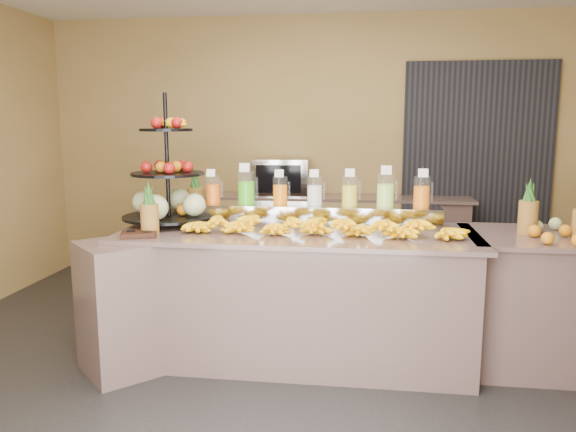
% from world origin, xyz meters
% --- Properties ---
extents(ground, '(6.00, 6.00, 0.00)m').
position_xyz_m(ground, '(0.00, 0.00, 0.00)').
color(ground, black).
rests_on(ground, ground).
extents(room_envelope, '(6.04, 5.02, 2.82)m').
position_xyz_m(room_envelope, '(0.19, 0.79, 1.88)').
color(room_envelope, olive).
rests_on(room_envelope, ground).
extents(buffet_counter, '(2.75, 1.25, 0.93)m').
position_xyz_m(buffet_counter, '(-0.12, 0.26, 0.47)').
color(buffet_counter, gray).
rests_on(buffet_counter, ground).
extents(right_counter, '(1.08, 0.88, 0.93)m').
position_xyz_m(right_counter, '(1.70, 0.40, 0.47)').
color(right_counter, gray).
rests_on(right_counter, ground).
extents(back_ledge, '(3.10, 0.55, 0.93)m').
position_xyz_m(back_ledge, '(0.00, 2.25, 0.47)').
color(back_ledge, gray).
rests_on(back_ledge, ground).
extents(pitcher_tray, '(1.85, 0.30, 0.15)m').
position_xyz_m(pitcher_tray, '(0.09, 0.58, 1.01)').
color(pitcher_tray, gray).
rests_on(pitcher_tray, buffet_counter).
extents(juice_pitcher_orange_a, '(0.11, 0.12, 0.27)m').
position_xyz_m(juice_pitcher_orange_a, '(-0.69, 0.58, 1.17)').
color(juice_pitcher_orange_a, silver).
rests_on(juice_pitcher_orange_a, pitcher_tray).
extents(juice_pitcher_green, '(0.13, 0.14, 0.32)m').
position_xyz_m(juice_pitcher_green, '(-0.43, 0.58, 1.19)').
color(juice_pitcher_green, silver).
rests_on(juice_pitcher_green, pitcher_tray).
extents(juice_pitcher_orange_b, '(0.11, 0.12, 0.27)m').
position_xyz_m(juice_pitcher_orange_b, '(-0.17, 0.58, 1.17)').
color(juice_pitcher_orange_b, silver).
rests_on(juice_pitcher_orange_b, pitcher_tray).
extents(juice_pitcher_milk, '(0.12, 0.12, 0.28)m').
position_xyz_m(juice_pitcher_milk, '(0.09, 0.58, 1.17)').
color(juice_pitcher_milk, silver).
rests_on(juice_pitcher_milk, pitcher_tray).
extents(juice_pitcher_lemon, '(0.12, 0.12, 0.29)m').
position_xyz_m(juice_pitcher_lemon, '(0.35, 0.58, 1.18)').
color(juice_pitcher_lemon, silver).
rests_on(juice_pitcher_lemon, pitcher_tray).
extents(juice_pitcher_lime, '(0.13, 0.13, 0.31)m').
position_xyz_m(juice_pitcher_lime, '(0.61, 0.58, 1.19)').
color(juice_pitcher_lime, silver).
rests_on(juice_pitcher_lime, pitcher_tray).
extents(juice_pitcher_orange_c, '(0.12, 0.13, 0.29)m').
position_xyz_m(juice_pitcher_orange_c, '(0.87, 0.58, 1.18)').
color(juice_pitcher_orange_c, silver).
rests_on(juice_pitcher_orange_c, pitcher_tray).
extents(banana_heap, '(1.94, 0.18, 0.16)m').
position_xyz_m(banana_heap, '(0.15, 0.23, 1.01)').
color(banana_heap, yellow).
rests_on(banana_heap, buffet_counter).
extents(fruit_stand, '(0.74, 0.74, 0.97)m').
position_xyz_m(fruit_stand, '(-0.95, 0.46, 1.18)').
color(fruit_stand, black).
rests_on(fruit_stand, buffet_counter).
extents(condiment_caddy, '(0.27, 0.23, 0.03)m').
position_xyz_m(condiment_caddy, '(-1.03, -0.04, 0.95)').
color(condiment_caddy, black).
rests_on(condiment_caddy, buffet_counter).
extents(pineapple_left_a, '(0.12, 0.12, 0.37)m').
position_xyz_m(pineapple_left_a, '(-0.99, 0.05, 1.06)').
color(pineapple_left_a, brown).
rests_on(pineapple_left_a, buffet_counter).
extents(pineapple_left_b, '(0.13, 0.13, 0.40)m').
position_xyz_m(pineapple_left_b, '(-0.90, 0.80, 1.08)').
color(pineapple_left_b, brown).
rests_on(pineapple_left_b, buffet_counter).
extents(right_fruit_pile, '(0.43, 0.41, 0.23)m').
position_xyz_m(right_fruit_pile, '(1.72, 0.29, 1.00)').
color(right_fruit_pile, brown).
rests_on(right_fruit_pile, right_counter).
extents(oven_warmer, '(0.59, 0.42, 0.38)m').
position_xyz_m(oven_warmer, '(-0.41, 2.25, 1.12)').
color(oven_warmer, gray).
rests_on(oven_warmer, back_ledge).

